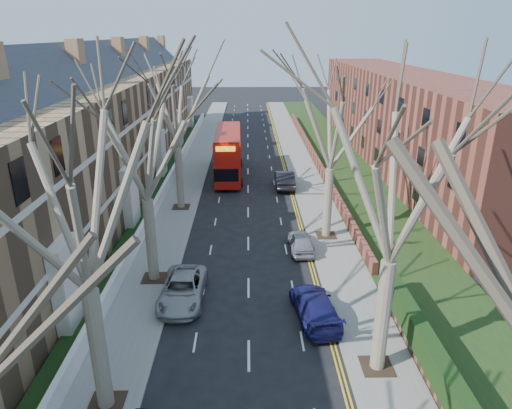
{
  "coord_description": "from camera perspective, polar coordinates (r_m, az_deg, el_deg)",
  "views": [
    {
      "loc": [
        0.03,
        -8.33,
        14.06
      ],
      "look_at": [
        0.54,
        20.31,
        3.22
      ],
      "focal_mm": 32.0,
      "sensor_mm": 36.0,
      "label": 1
    }
  ],
  "objects": [
    {
      "name": "pavement_left",
      "position": [
        49.72,
        -7.96,
        4.18
      ],
      "size": [
        3.0,
        102.0,
        0.12
      ],
      "primitive_type": "cube",
      "color": "slate",
      "rests_on": "ground"
    },
    {
      "name": "pavement_right",
      "position": [
        49.71,
        5.94,
        4.27
      ],
      "size": [
        3.0,
        102.0,
        0.12
      ],
      "primitive_type": "cube",
      "color": "slate",
      "rests_on": "ground"
    },
    {
      "name": "terrace_left",
      "position": [
        42.5,
        -19.96,
        7.92
      ],
      "size": [
        9.7,
        78.0,
        13.6
      ],
      "color": "brown",
      "rests_on": "ground"
    },
    {
      "name": "flats_right",
      "position": [
        54.96,
        17.79,
        10.26
      ],
      "size": [
        13.97,
        54.0,
        10.0
      ],
      "color": "brown",
      "rests_on": "ground"
    },
    {
      "name": "front_wall_left",
      "position": [
        42.26,
        -11.44,
        1.77
      ],
      "size": [
        0.3,
        78.0,
        1.0
      ],
      "color": "white",
      "rests_on": "ground"
    },
    {
      "name": "grass_verge_right",
      "position": [
        50.43,
        11.04,
        4.33
      ],
      "size": [
        6.0,
        102.0,
        0.06
      ],
      "color": "#1A3312",
      "rests_on": "ground"
    },
    {
      "name": "tree_left_mid",
      "position": [
        16.07,
        -21.88,
        2.93
      ],
      "size": [
        10.5,
        10.5,
        14.71
      ],
      "color": "#6E604E",
      "rests_on": "ground"
    },
    {
      "name": "tree_left_far",
      "position": [
        25.45,
        -14.19,
        9.2
      ],
      "size": [
        10.15,
        10.15,
        14.22
      ],
      "color": "#6E604E",
      "rests_on": "ground"
    },
    {
      "name": "tree_left_dist",
      "position": [
        37.05,
        -10.19,
        13.44
      ],
      "size": [
        10.5,
        10.5,
        14.71
      ],
      "color": "#6E604E",
      "rests_on": "ground"
    },
    {
      "name": "tree_right_mid",
      "position": [
        17.86,
        17.61,
        5.14
      ],
      "size": [
        10.5,
        10.5,
        14.71
      ],
      "color": "#6E604E",
      "rests_on": "ground"
    },
    {
      "name": "tree_right_far",
      "position": [
        31.23,
        9.66,
        11.57
      ],
      "size": [
        10.15,
        10.15,
        14.22
      ],
      "color": "#6E604E",
      "rests_on": "ground"
    },
    {
      "name": "double_decker_bus",
      "position": [
        47.16,
        -3.48,
        6.24
      ],
      "size": [
        2.98,
        11.16,
        4.64
      ],
      "rotation": [
        0.0,
        0.0,
        3.16
      ],
      "color": "#A2130B",
      "rests_on": "ground"
    },
    {
      "name": "car_left_far",
      "position": [
        26.03,
        -9.16,
        -10.44
      ],
      "size": [
        2.45,
        5.12,
        1.41
      ],
      "primitive_type": "imported",
      "rotation": [
        0.0,
        0.0,
        -0.02
      ],
      "color": "#98999D",
      "rests_on": "ground"
    },
    {
      "name": "car_right_near",
      "position": [
        24.47,
        7.4,
        -12.54
      ],
      "size": [
        2.55,
        5.07,
        1.41
      ],
      "primitive_type": "imported",
      "rotation": [
        0.0,
        0.0,
        3.26
      ],
      "color": "navy",
      "rests_on": "ground"
    },
    {
      "name": "car_right_mid",
      "position": [
        31.39,
        5.63,
        -4.64
      ],
      "size": [
        1.69,
        3.93,
        1.32
      ],
      "primitive_type": "imported",
      "rotation": [
        0.0,
        0.0,
        3.17
      ],
      "color": "gray",
      "rests_on": "ground"
    },
    {
      "name": "car_right_far",
      "position": [
        44.12,
        3.58,
        3.21
      ],
      "size": [
        1.72,
        4.89,
        1.61
      ],
      "primitive_type": "imported",
      "rotation": [
        0.0,
        0.0,
        3.15
      ],
      "color": "black",
      "rests_on": "ground"
    }
  ]
}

